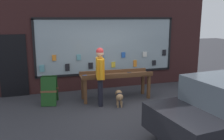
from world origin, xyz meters
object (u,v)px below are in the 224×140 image
Objects in this scene: display_table_main at (116,77)px; person_browsing at (100,72)px; small_dog at (119,96)px; sandwich_board_sign at (50,90)px.

display_table_main is 0.87m from person_browsing.
person_browsing is (-0.66, -0.47, 0.33)m from display_table_main.
small_dog is (0.53, -0.22, -0.75)m from person_browsing.
display_table_main is 4.27× the size of small_dog.
sandwich_board_sign is at bearing 78.94° from small_dog.
person_browsing is 2.04× the size of sandwich_board_sign.
person_browsing is 0.94m from small_dog.
person_browsing is 1.70m from sandwich_board_sign.
small_dog is at bearing -100.23° from display_table_main.
person_browsing reaches higher than small_dog.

